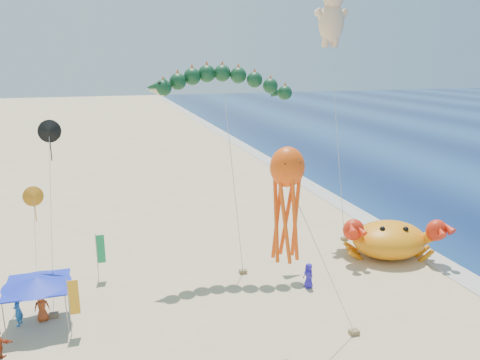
% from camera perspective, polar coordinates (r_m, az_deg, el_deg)
% --- Properties ---
extents(ground, '(320.00, 320.00, 0.00)m').
position_cam_1_polar(ground, '(30.68, 4.77, -12.48)').
color(ground, '#D1B784').
rests_on(ground, ground).
extents(foam_strip, '(320.00, 320.00, 0.00)m').
position_cam_1_polar(foam_strip, '(36.47, 22.85, -9.06)').
color(foam_strip, silver).
rests_on(foam_strip, ground).
extents(crab_inflatable, '(7.25, 5.85, 3.18)m').
position_cam_1_polar(crab_inflatable, '(35.50, 17.83, -6.81)').
color(crab_inflatable, orange).
rests_on(crab_inflatable, ground).
extents(dragon_kite, '(9.61, 3.50, 13.21)m').
position_cam_1_polar(dragon_kite, '(30.89, -2.18, 11.27)').
color(dragon_kite, '#0E351C').
rests_on(dragon_kite, ground).
extents(cherub_kite, '(2.04, 4.70, 19.27)m').
position_cam_1_polar(cherub_kite, '(38.78, 11.14, 19.05)').
color(cherub_kite, '#F5C195').
rests_on(cherub_kite, ground).
extents(octopus_kite, '(4.98, 1.46, 10.12)m').
position_cam_1_polar(octopus_kite, '(21.60, 5.75, -1.96)').
color(octopus_kite, '#FC500D').
rests_on(octopus_kite, ground).
extents(canopy_blue, '(3.52, 3.52, 2.71)m').
position_cam_1_polar(canopy_blue, '(27.65, -23.56, -11.28)').
color(canopy_blue, gray).
rests_on(canopy_blue, ground).
extents(feather_flags, '(7.75, 7.48, 3.20)m').
position_cam_1_polar(feather_flags, '(27.90, -24.85, -12.17)').
color(feather_flags, gray).
rests_on(feather_flags, ground).
extents(beachgoers, '(20.23, 5.97, 1.83)m').
position_cam_1_polar(beachgoers, '(28.05, -21.04, -14.31)').
color(beachgoers, '#AB411B').
rests_on(beachgoers, ground).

